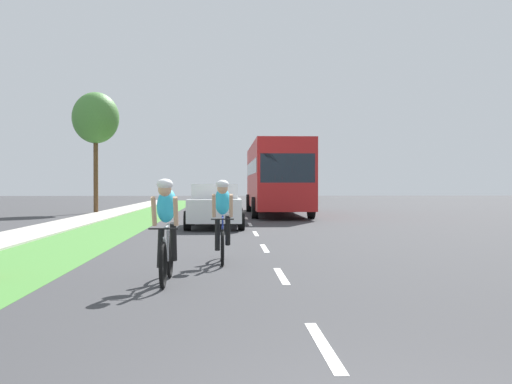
{
  "coord_description": "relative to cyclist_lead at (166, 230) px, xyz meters",
  "views": [
    {
      "loc": [
        -0.9,
        -3.1,
        1.49
      ],
      "look_at": [
        0.38,
        22.88,
        1.18
      ],
      "focal_mm": 42.63,
      "sensor_mm": 36.0,
      "label": 1
    }
  ],
  "objects": [
    {
      "name": "bus_red",
      "position": [
        3.42,
        21.26,
        1.17
      ],
      "size": [
        2.78,
        11.6,
        3.48
      ],
      "color": "red",
      "rests_on": "ground_plane"
    },
    {
      "name": "sedan_white",
      "position": [
        0.52,
        12.02,
        -0.04
      ],
      "size": [
        1.98,
        4.3,
        1.52
      ],
      "color": "silver",
      "rests_on": "ground_plane"
    },
    {
      "name": "sidewalk_concrete",
      "position": [
        -5.08,
        13.89,
        -0.81
      ],
      "size": [
        1.8,
        70.0,
        0.1
      ],
      "primitive_type": "cube",
      "color": "#B2ADA3",
      "rests_on": "ground_plane"
    },
    {
      "name": "cyclist_trailing",
      "position": [
        0.83,
        2.37,
        0.0
      ],
      "size": [
        0.42,
        1.72,
        1.58
      ],
      "color": "black",
      "rests_on": "ground_plane"
    },
    {
      "name": "lane_markings_center",
      "position": [
        1.8,
        17.89,
        -0.81
      ],
      "size": [
        0.12,
        53.49,
        0.01
      ],
      "color": "white",
      "rests_on": "ground_plane"
    },
    {
      "name": "ground_plane",
      "position": [
        1.8,
        13.89,
        -0.81
      ],
      "size": [
        120.0,
        120.0,
        0.0
      ],
      "primitive_type": "plane",
      "color": "#38383A"
    },
    {
      "name": "street_tree_near",
      "position": [
        -5.98,
        23.25,
        4.18
      ],
      "size": [
        2.45,
        2.45,
        6.38
      ],
      "color": "brown",
      "rests_on": "ground_plane"
    },
    {
      "name": "cyclist_lead",
      "position": [
        0.0,
        0.0,
        0.0
      ],
      "size": [
        0.42,
        1.72,
        1.58
      ],
      "color": "black",
      "rests_on": "ground_plane"
    },
    {
      "name": "grass_verge",
      "position": [
        -2.98,
        13.89,
        -0.81
      ],
      "size": [
        2.39,
        70.0,
        0.01
      ],
      "primitive_type": "cube",
      "color": "#478438",
      "rests_on": "ground_plane"
    }
  ]
}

